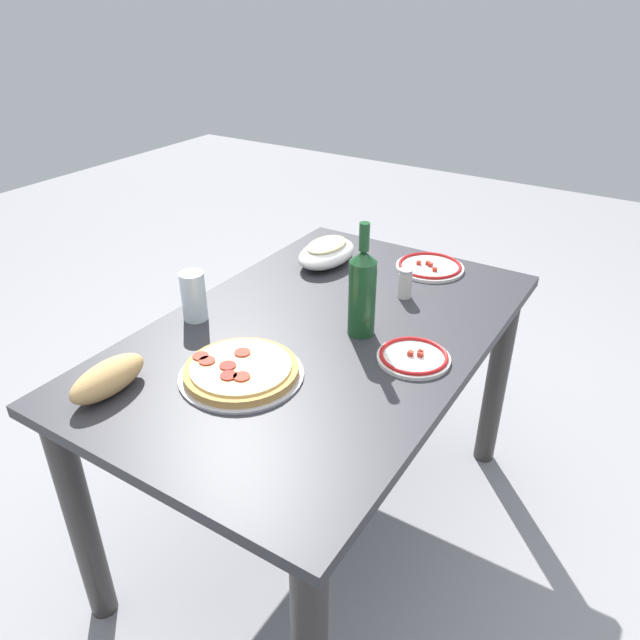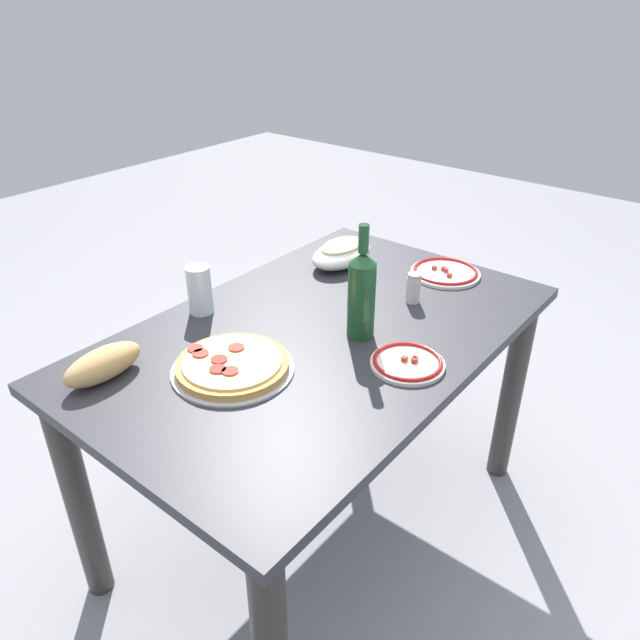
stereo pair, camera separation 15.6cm
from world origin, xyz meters
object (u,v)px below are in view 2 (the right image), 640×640
(wine_bottle, at_px, (362,293))
(dining_table, at_px, (320,369))
(side_plate_near, at_px, (407,363))
(bread_loaf, at_px, (103,364))
(pepperoni_pizza, at_px, (232,365))
(water_glass, at_px, (200,290))
(side_plate_far, at_px, (445,272))
(baked_pasta_dish, at_px, (342,252))
(spice_shaker, at_px, (413,288))

(wine_bottle, bearing_deg, dining_table, 115.01)
(side_plate_near, height_order, bread_loaf, bread_loaf)
(pepperoni_pizza, distance_m, side_plate_near, 0.41)
(pepperoni_pizza, xyz_separation_m, wine_bottle, (0.32, -0.14, 0.11))
(dining_table, relative_size, water_glass, 9.40)
(side_plate_near, relative_size, bread_loaf, 0.91)
(side_plate_far, height_order, bread_loaf, bread_loaf)
(baked_pasta_dish, bearing_deg, dining_table, -150.61)
(pepperoni_pizza, xyz_separation_m, side_plate_far, (0.78, -0.13, -0.01))
(wine_bottle, bearing_deg, side_plate_far, 0.72)
(baked_pasta_dish, bearing_deg, spice_shaker, -104.50)
(pepperoni_pizza, height_order, side_plate_far, pepperoni_pizza)
(dining_table, bearing_deg, water_glass, 111.92)
(side_plate_near, distance_m, spice_shaker, 0.33)
(dining_table, distance_m, spice_shaker, 0.35)
(dining_table, height_order, pepperoni_pizza, pepperoni_pizza)
(baked_pasta_dish, relative_size, side_plate_far, 1.12)
(dining_table, relative_size, side_plate_far, 5.93)
(dining_table, bearing_deg, side_plate_near, -90.05)
(baked_pasta_dish, bearing_deg, side_plate_far, -65.40)
(dining_table, height_order, bread_loaf, bread_loaf)
(side_plate_far, bearing_deg, bread_loaf, 160.93)
(baked_pasta_dish, relative_size, spice_shaker, 2.76)
(bread_loaf, distance_m, spice_shaker, 0.85)
(dining_table, relative_size, baked_pasta_dish, 5.29)
(water_glass, bearing_deg, pepperoni_pizza, -118.17)
(spice_shaker, bearing_deg, baked_pasta_dish, 75.50)
(spice_shaker, bearing_deg, side_plate_near, -150.76)
(baked_pasta_dish, xyz_separation_m, side_plate_near, (-0.37, -0.48, -0.03))
(side_plate_far, relative_size, bread_loaf, 1.10)
(pepperoni_pizza, bearing_deg, bread_loaf, 134.54)
(pepperoni_pizza, distance_m, side_plate_far, 0.79)
(side_plate_far, bearing_deg, wine_bottle, -179.28)
(water_glass, distance_m, side_plate_far, 0.76)
(baked_pasta_dish, bearing_deg, side_plate_near, -127.93)
(water_glass, bearing_deg, side_plate_far, -32.70)
(bread_loaf, bearing_deg, baked_pasta_dish, -2.79)
(water_glass, xyz_separation_m, side_plate_near, (0.13, -0.58, -0.06))
(pepperoni_pizza, bearing_deg, spice_shaker, -14.66)
(water_glass, xyz_separation_m, spice_shaker, (0.42, -0.42, -0.02))
(wine_bottle, xyz_separation_m, side_plate_near, (-0.05, -0.17, -0.11))
(side_plate_near, bearing_deg, spice_shaker, 29.24)
(wine_bottle, relative_size, water_glass, 2.23)
(baked_pasta_dish, xyz_separation_m, water_glass, (-0.50, 0.11, 0.03))
(side_plate_near, bearing_deg, water_glass, 102.30)
(wine_bottle, distance_m, side_plate_near, 0.21)
(side_plate_near, bearing_deg, pepperoni_pizza, 131.53)
(pepperoni_pizza, bearing_deg, side_plate_far, -9.68)
(pepperoni_pizza, height_order, baked_pasta_dish, baked_pasta_dish)
(wine_bottle, xyz_separation_m, spice_shaker, (0.24, -0.01, -0.08))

